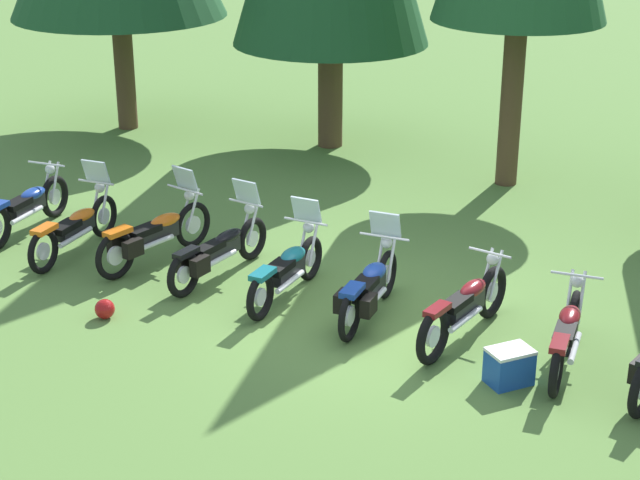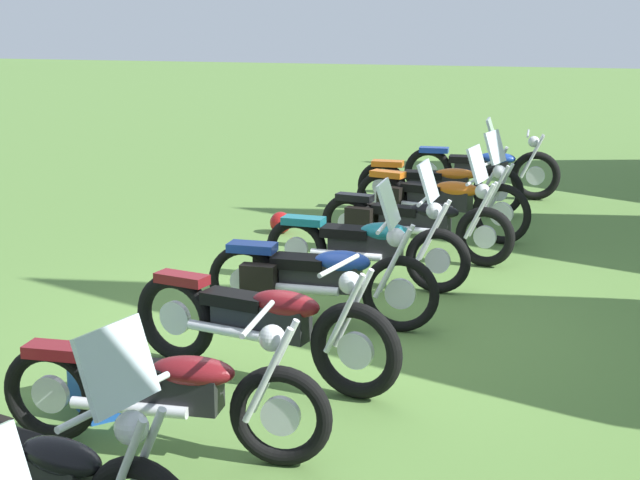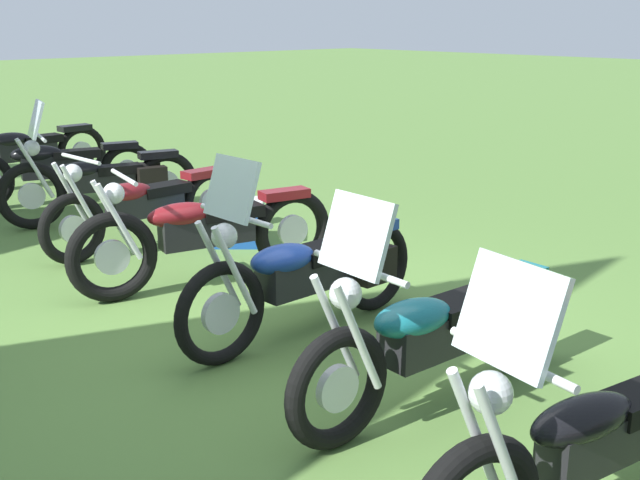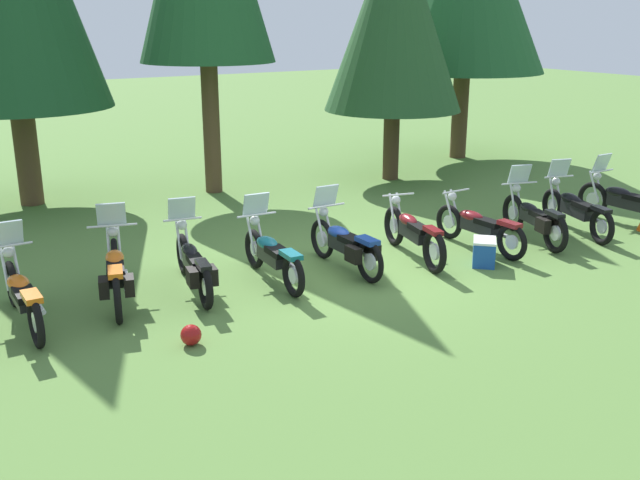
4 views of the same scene
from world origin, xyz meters
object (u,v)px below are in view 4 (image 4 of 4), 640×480
Objects in this scene: motorcycle_5 at (346,243)px; motorcycle_8 at (535,218)px; motorcycle_2 at (116,272)px; motorcycle_9 at (575,209)px; motorcycle_3 at (194,263)px; motorcycle_4 at (272,254)px; motorcycle_6 at (413,233)px; motorcycle_1 at (22,294)px; picnic_cooler at (484,252)px; dropped_helmet at (191,335)px; motorcycle_10 at (625,201)px; pine_tree_3 at (395,13)px; motorcycle_7 at (479,226)px.

motorcycle_8 is at bearing -97.17° from motorcycle_5.
motorcycle_2 is 8.96m from motorcycle_9.
motorcycle_2 is at bearing 93.75° from motorcycle_3.
motorcycle_4 is 0.94× the size of motorcycle_6.
motorcycle_1 is 3.61× the size of picnic_cooler.
motorcycle_1 reaches higher than motorcycle_4.
motorcycle_8 is at bearing 7.32° from dropped_helmet.
motorcycle_3 is 2.03m from dropped_helmet.
motorcycle_9 is 8.58m from dropped_helmet.
motorcycle_5 is 0.92× the size of motorcycle_10.
motorcycle_2 is 1.00× the size of motorcycle_3.
motorcycle_10 is (6.48, -0.60, 0.01)m from motorcycle_5.
pine_tree_3 is (7.52, 5.02, 3.76)m from motorcycle_3.
motorcycle_10 is at bearing -86.71° from motorcycle_3.
picnic_cooler is at bearing 140.95° from motorcycle_7.
motorcycle_6 is (5.12, -0.62, -0.03)m from motorcycle_2.
motorcycle_5 is 1.00× the size of motorcycle_8.
motorcycle_9 is at bearing -83.19° from motorcycle_6.
motorcycle_3 is 0.99× the size of motorcycle_10.
motorcycle_10 is (3.73, -0.33, 0.05)m from motorcycle_7.
motorcycle_2 is 1.03× the size of motorcycle_7.
picnic_cooler is (0.83, -0.94, -0.23)m from motorcycle_6.
motorcycle_9 is at bearing -72.89° from motorcycle_8.
motorcycle_6 is 5.13m from motorcycle_10.
motorcycle_2 reaches higher than motorcycle_10.
motorcycle_4 is 0.95× the size of motorcycle_9.
motorcycle_5 is 1.38m from motorcycle_6.
motorcycle_2 reaches higher than picnic_cooler.
motorcycle_3 is at bearing 80.28° from motorcycle_5.
motorcycle_10 is 4.30m from picnic_cooler.
motorcycle_1 is at bearing 101.72° from motorcycle_9.
motorcycle_1 reaches higher than motorcycle_9.
motorcycle_6 is at bearing -87.35° from motorcycle_3.
motorcycle_6 is 1.28m from picnic_cooler.
picnic_cooler is (3.51, -1.19, -0.23)m from motorcycle_4.
motorcycle_8 reaches higher than motorcycle_7.
motorcycle_5 is 2.76m from motorcycle_7.
motorcycle_6 is 1.01× the size of motorcycle_9.
motorcycle_2 reaches higher than motorcycle_5.
motorcycle_7 is at bearing -87.73° from motorcycle_3.
picnic_cooler is at bearing -126.22° from motorcycle_6.
pine_tree_3 is 10.21× the size of picnic_cooler.
dropped_helmet is (-4.73, -1.35, -0.32)m from motorcycle_6.
motorcycle_2 is 1.19m from motorcycle_3.
motorcycle_10 is at bearing -95.75° from motorcycle_1.
motorcycle_9 is at bearing -96.57° from motorcycle_7.
pine_tree_3 is (6.26, 5.26, 3.75)m from motorcycle_4.
motorcycle_6 is (2.68, -0.25, 0.00)m from motorcycle_4.
motorcycle_5 is 3.35× the size of picnic_cooler.
motorcycle_9 reaches higher than motorcycle_4.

